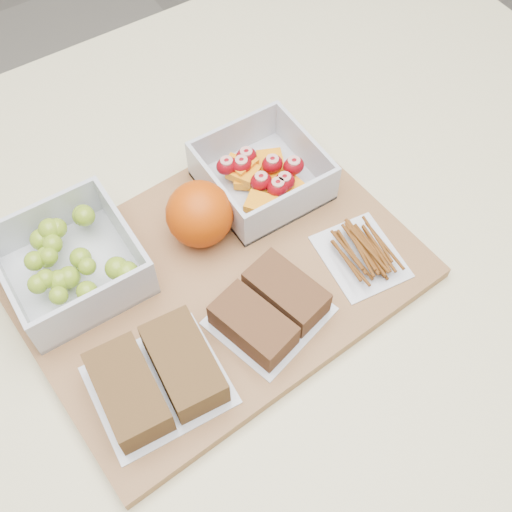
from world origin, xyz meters
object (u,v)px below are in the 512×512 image
object	(u,v)px
orange	(199,214)
pretzel_bag	(362,252)
sandwich_bag_center	(270,309)
fruit_container	(262,175)
sandwich_bag_left	(157,378)
cutting_board	(220,277)
grape_container	(70,262)

from	to	relation	value
orange	pretzel_bag	world-z (taller)	orange
orange	sandwich_bag_center	size ratio (longest dim) A/B	0.56
fruit_container	sandwich_bag_left	xyz separation A→B (m)	(-0.22, -0.16, -0.00)
cutting_board	sandwich_bag_left	world-z (taller)	sandwich_bag_left
cutting_board	fruit_container	bearing A→B (deg)	32.35
cutting_board	grape_container	distance (m)	0.16
grape_container	orange	size ratio (longest dim) A/B	1.83
cutting_board	sandwich_bag_left	distance (m)	0.14
cutting_board	grape_container	bearing A→B (deg)	143.42
sandwich_bag_center	grape_container	bearing A→B (deg)	133.50
cutting_board	fruit_container	size ratio (longest dim) A/B	3.23
grape_container	fruit_container	world-z (taller)	grape_container
fruit_container	orange	bearing A→B (deg)	-167.57
cutting_board	fruit_container	distance (m)	0.14
cutting_board	fruit_container	world-z (taller)	fruit_container
cutting_board	pretzel_bag	world-z (taller)	pretzel_bag
grape_container	fruit_container	distance (m)	0.24
fruit_container	grape_container	bearing A→B (deg)	178.39
orange	sandwich_bag_left	world-z (taller)	orange
orange	sandwich_bag_center	xyz separation A→B (m)	(0.01, -0.13, -0.02)
grape_container	pretzel_bag	bearing A→B (deg)	-28.64
pretzel_bag	sandwich_bag_center	bearing A→B (deg)	-176.69
cutting_board	sandwich_bag_center	bearing A→B (deg)	-81.03
cutting_board	sandwich_bag_left	size ratio (longest dim) A/B	3.12
orange	pretzel_bag	distance (m)	0.19
fruit_container	pretzel_bag	size ratio (longest dim) A/B	1.22
cutting_board	sandwich_bag_center	world-z (taller)	sandwich_bag_center
cutting_board	orange	world-z (taller)	orange
cutting_board	fruit_container	xyz separation A→B (m)	(0.11, 0.08, 0.03)
grape_container	pretzel_bag	xyz separation A→B (m)	(0.28, -0.15, -0.01)
fruit_container	sandwich_bag_left	world-z (taller)	fruit_container
cutting_board	orange	distance (m)	0.07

